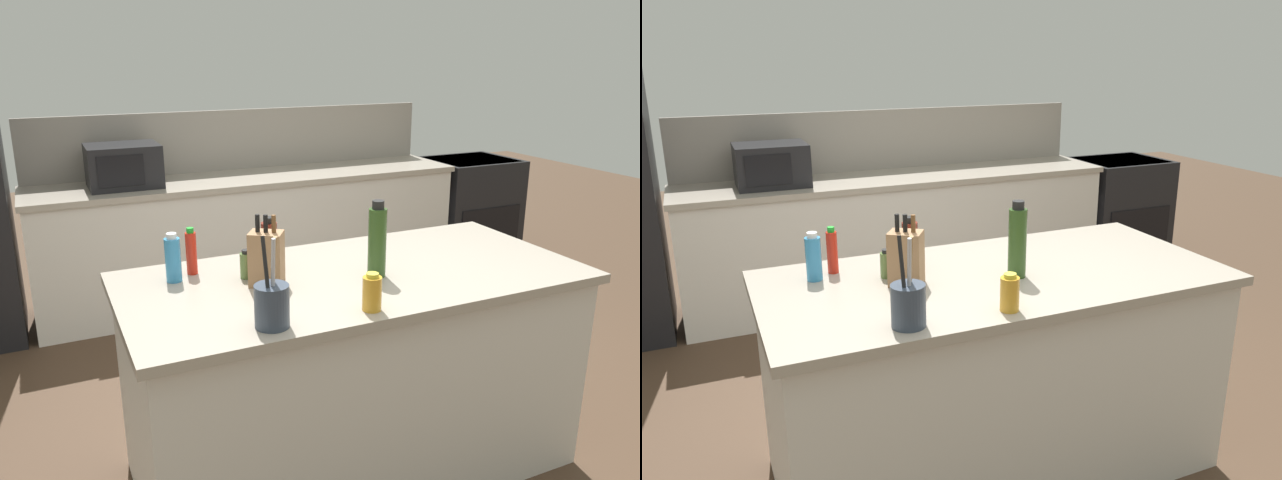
# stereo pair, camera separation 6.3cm
# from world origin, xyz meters

# --- Properties ---
(ground_plane) EXTENTS (14.00, 14.00, 0.00)m
(ground_plane) POSITION_xyz_m (0.00, 0.00, 0.00)
(ground_plane) COLOR #473323
(back_counter_run) EXTENTS (3.21, 0.66, 0.94)m
(back_counter_run) POSITION_xyz_m (0.30, 2.20, 0.47)
(back_counter_run) COLOR beige
(back_counter_run) RESTS_ON ground_plane
(wall_backsplash) EXTENTS (3.17, 0.03, 0.46)m
(wall_backsplash) POSITION_xyz_m (0.30, 2.52, 1.17)
(wall_backsplash) COLOR gray
(wall_backsplash) RESTS_ON back_counter_run
(kitchen_island) EXTENTS (1.95, 0.92, 0.94)m
(kitchen_island) POSITION_xyz_m (0.00, 0.00, 0.47)
(kitchen_island) COLOR beige
(kitchen_island) RESTS_ON ground_plane
(range_oven) EXTENTS (0.76, 0.65, 0.92)m
(range_oven) POSITION_xyz_m (2.33, 2.20, 0.47)
(range_oven) COLOR black
(range_oven) RESTS_ON ground_plane
(microwave) EXTENTS (0.48, 0.39, 0.29)m
(microwave) POSITION_xyz_m (-0.62, 2.20, 1.09)
(microwave) COLOR black
(microwave) RESTS_ON back_counter_run
(knife_block) EXTENTS (0.16, 0.15, 0.29)m
(knife_block) POSITION_xyz_m (-0.38, 0.03, 1.05)
(knife_block) COLOR #936B47
(knife_block) RESTS_ON kitchen_island
(utensil_crock) EXTENTS (0.12, 0.12, 0.32)m
(utensil_crock) POSITION_xyz_m (-0.50, -0.34, 1.02)
(utensil_crock) COLOR #333D4C
(utensil_crock) RESTS_ON kitchen_island
(dish_soap_bottle) EXTENTS (0.06, 0.06, 0.20)m
(dish_soap_bottle) POSITION_xyz_m (-0.71, 0.23, 1.04)
(dish_soap_bottle) COLOR #3384BC
(dish_soap_bottle) RESTS_ON kitchen_island
(vinegar_bottle) EXTENTS (0.07, 0.07, 0.23)m
(vinegar_bottle) POSITION_xyz_m (-0.30, 0.21, 1.05)
(vinegar_bottle) COLOR maroon
(vinegar_bottle) RESTS_ON kitchen_island
(spice_jar_oregano) EXTENTS (0.05, 0.05, 0.12)m
(spice_jar_oregano) POSITION_xyz_m (-0.43, 0.14, 1.00)
(spice_jar_oregano) COLOR #567038
(spice_jar_oregano) RESTS_ON kitchen_island
(honey_jar) EXTENTS (0.07, 0.07, 0.14)m
(honey_jar) POSITION_xyz_m (-0.13, -0.36, 1.01)
(honey_jar) COLOR gold
(honey_jar) RESTS_ON kitchen_island
(olive_oil_bottle) EXTENTS (0.08, 0.08, 0.32)m
(olive_oil_bottle) POSITION_xyz_m (0.07, -0.06, 1.09)
(olive_oil_bottle) COLOR #2D4C1E
(olive_oil_bottle) RESTS_ON kitchen_island
(hot_sauce_bottle) EXTENTS (0.05, 0.05, 0.20)m
(hot_sauce_bottle) POSITION_xyz_m (-0.62, 0.29, 1.03)
(hot_sauce_bottle) COLOR red
(hot_sauce_bottle) RESTS_ON kitchen_island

